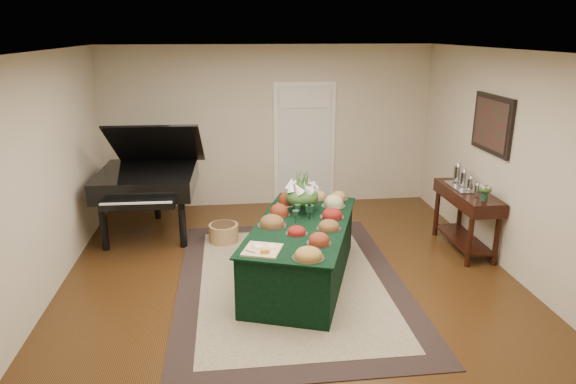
{
  "coord_description": "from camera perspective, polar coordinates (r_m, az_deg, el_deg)",
  "views": [
    {
      "loc": [
        -0.7,
        -5.56,
        2.92
      ],
      "look_at": [
        0.0,
        0.3,
        1.05
      ],
      "focal_mm": 32.0,
      "sensor_mm": 36.0,
      "label": 1
    }
  ],
  "objects": [
    {
      "name": "kitchen_doorway",
      "position": [
        8.83,
        1.83,
        5.17
      ],
      "size": [
        1.05,
        0.07,
        2.1
      ],
      "color": "white",
      "rests_on": "ground"
    },
    {
      "name": "food_platters",
      "position": [
        6.25,
        2.2,
        -2.43
      ],
      "size": [
        1.28,
        2.29,
        0.13
      ],
      "color": "silver",
      "rests_on": "buffet_table"
    },
    {
      "name": "mahogany_sideboard",
      "position": [
        7.37,
        19.26,
        -1.27
      ],
      "size": [
        0.45,
        1.27,
        0.86
      ],
      "color": "black",
      "rests_on": "ground"
    },
    {
      "name": "cutting_board",
      "position": [
        5.35,
        -2.83,
        -6.15
      ],
      "size": [
        0.47,
        0.47,
        0.1
      ],
      "color": "tan",
      "rests_on": "buffet_table"
    },
    {
      "name": "tea_service",
      "position": [
        7.38,
        19.13,
        1.27
      ],
      "size": [
        0.34,
        0.74,
        0.3
      ],
      "color": "silver",
      "rests_on": "mahogany_sideboard"
    },
    {
      "name": "ground",
      "position": [
        6.32,
        0.33,
        -9.94
      ],
      "size": [
        6.0,
        6.0,
        0.0
      ],
      "primitive_type": "plane",
      "color": "black",
      "rests_on": "ground"
    },
    {
      "name": "wicker_basket",
      "position": [
        7.44,
        -7.16,
        -4.56
      ],
      "size": [
        0.42,
        0.42,
        0.26
      ],
      "primitive_type": "cylinder",
      "color": "#996A3D",
      "rests_on": "ground"
    },
    {
      "name": "area_rug",
      "position": [
        6.31,
        0.31,
        -9.91
      ],
      "size": [
        2.7,
        3.78,
        0.01
      ],
      "color": "black",
      "rests_on": "ground"
    },
    {
      "name": "floral_centerpiece",
      "position": [
        6.39,
        1.58,
        0.02
      ],
      "size": [
        0.43,
        0.43,
        0.43
      ],
      "color": "#143321",
      "rests_on": "buffet_table"
    },
    {
      "name": "buffet_table",
      "position": [
        6.21,
        1.53,
        -6.67
      ],
      "size": [
        1.72,
        2.44,
        0.74
      ],
      "color": "black",
      "rests_on": "ground"
    },
    {
      "name": "grand_piano",
      "position": [
        7.74,
        -15.29,
        1.39
      ],
      "size": [
        1.52,
        1.69,
        1.7
      ],
      "color": "black",
      "rests_on": "ground"
    },
    {
      "name": "pink_bouquet",
      "position": [
        6.9,
        21.08,
        0.23
      ],
      "size": [
        0.17,
        0.17,
        0.22
      ],
      "color": "#143321",
      "rests_on": "mahogany_sideboard"
    },
    {
      "name": "green_goblets",
      "position": [
        6.14,
        1.68,
        -2.36
      ],
      "size": [
        0.28,
        0.28,
        0.18
      ],
      "color": "#143321",
      "rests_on": "buffet_table"
    },
    {
      "name": "wall_painting",
      "position": [
        7.22,
        21.72,
        7.02
      ],
      "size": [
        0.05,
        0.95,
        0.75
      ],
      "color": "black",
      "rests_on": "ground"
    }
  ]
}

